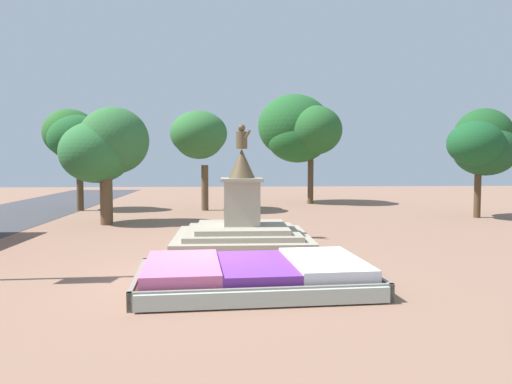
# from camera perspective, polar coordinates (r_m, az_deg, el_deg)

# --- Properties ---
(ground_plane) EXTENTS (82.60, 82.60, 0.00)m
(ground_plane) POSITION_cam_1_polar(r_m,az_deg,el_deg) (12.92, -5.25, -9.45)
(ground_plane) COLOR #8C6651
(flower_planter) EXTENTS (5.61, 3.83, 0.62)m
(flower_planter) POSITION_cam_1_polar(r_m,az_deg,el_deg) (11.65, -0.13, -9.45)
(flower_planter) COLOR #38281C
(flower_planter) RESTS_ON ground_plane
(statue_monument) EXTENTS (4.89, 4.89, 4.23)m
(statue_monument) POSITION_cam_1_polar(r_m,az_deg,el_deg) (18.48, -1.63, -3.16)
(statue_monument) COLOR #9F9581
(statue_monument) RESTS_ON ground_plane
(park_tree_far_left) EXTENTS (3.18, 4.53, 5.66)m
(park_tree_far_left) POSITION_cam_1_polar(r_m,az_deg,el_deg) (28.81, -6.55, 6.45)
(park_tree_far_left) COLOR brown
(park_tree_far_left) RESTS_ON ground_plane
(park_tree_behind_statue) EXTENTS (3.98, 3.78, 5.86)m
(park_tree_behind_statue) POSITION_cam_1_polar(r_m,az_deg,el_deg) (30.59, -19.89, 6.09)
(park_tree_behind_statue) COLOR #4C3823
(park_tree_behind_statue) RESTS_ON ground_plane
(park_tree_far_right) EXTENTS (3.86, 3.78, 5.55)m
(park_tree_far_right) POSITION_cam_1_polar(r_m,az_deg,el_deg) (27.65, 24.46, 5.01)
(park_tree_far_right) COLOR #4C3823
(park_tree_far_right) RESTS_ON ground_plane
(park_tree_street_side) EXTENTS (5.46, 5.38, 7.33)m
(park_tree_street_side) POSITION_cam_1_polar(r_m,az_deg,el_deg) (33.70, 5.04, 7.03)
(park_tree_street_side) COLOR #4C3823
(park_tree_street_side) RESTS_ON ground_plane
(park_tree_mid_canopy) EXTENTS (4.00, 3.46, 5.34)m
(park_tree_mid_canopy) POSITION_cam_1_polar(r_m,az_deg,el_deg) (23.83, -16.67, 5.08)
(park_tree_mid_canopy) COLOR brown
(park_tree_mid_canopy) RESTS_ON ground_plane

